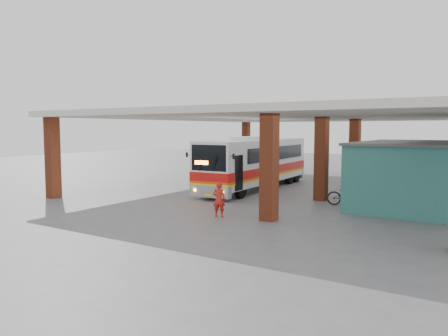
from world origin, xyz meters
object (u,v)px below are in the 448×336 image
at_px(coach_bus, 255,163).
at_px(red_chair, 378,185).
at_px(motorcycle, 348,195).
at_px(pedestrian, 219,199).

xyz_separation_m(coach_bus, red_chair, (6.68, 3.17, -1.26)).
bearing_deg(motorcycle, coach_bus, 50.98).
relative_size(coach_bus, red_chair, 14.23).
relative_size(coach_bus, motorcycle, 5.62).
height_order(coach_bus, motorcycle, coach_bus).
bearing_deg(red_chair, coach_bus, -171.39).
distance_m(coach_bus, pedestrian, 9.08).
distance_m(motorcycle, red_chair, 6.11).
bearing_deg(pedestrian, coach_bus, -89.34).
height_order(coach_bus, pedestrian, coach_bus).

